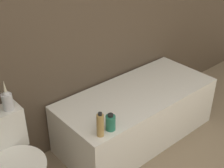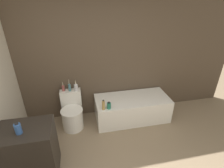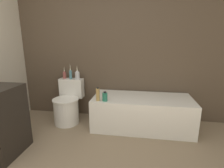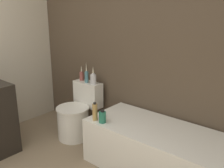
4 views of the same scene
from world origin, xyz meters
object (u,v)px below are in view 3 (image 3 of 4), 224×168
(toilet, at_px, (68,105))
(vase_silver, at_px, (71,74))
(shampoo_bottle_short, at_px, (105,97))
(vase_bronze, at_px, (77,75))
(bathtub, at_px, (142,112))
(shampoo_bottle_tall, at_px, (98,95))
(vase_gold, at_px, (65,74))

(toilet, bearing_deg, vase_silver, 90.00)
(shampoo_bottle_short, bearing_deg, vase_bronze, 141.21)
(bathtub, distance_m, shampoo_bottle_short, 0.69)
(bathtub, relative_size, shampoo_bottle_short, 10.79)
(shampoo_bottle_tall, bearing_deg, vase_bronze, 135.24)
(vase_gold, relative_size, shampoo_bottle_tall, 1.03)
(vase_gold, relative_size, vase_bronze, 0.88)
(vase_gold, height_order, shampoo_bottle_short, vase_gold)
(bathtub, relative_size, vase_silver, 5.61)
(toilet, distance_m, shampoo_bottle_short, 0.81)
(vase_bronze, relative_size, shampoo_bottle_tall, 1.17)
(shampoo_bottle_tall, bearing_deg, vase_gold, 145.41)
(bathtub, height_order, vase_silver, vase_silver)
(toilet, bearing_deg, shampoo_bottle_tall, -24.39)
(vase_silver, bearing_deg, vase_bronze, -0.48)
(vase_silver, distance_m, shampoo_bottle_tall, 0.80)
(toilet, height_order, shampoo_bottle_short, toilet)
(toilet, xyz_separation_m, vase_gold, (-0.13, 0.23, 0.49))
(vase_silver, height_order, shampoo_bottle_tall, vase_silver)
(shampoo_bottle_tall, height_order, shampoo_bottle_short, shampoo_bottle_tall)
(shampoo_bottle_short, bearing_deg, shampoo_bottle_tall, -177.04)
(vase_bronze, bearing_deg, toilet, -122.02)
(shampoo_bottle_tall, bearing_deg, toilet, 155.61)
(toilet, relative_size, shampoo_bottle_tall, 3.47)
(vase_silver, height_order, vase_bronze, vase_silver)
(bathtub, bearing_deg, shampoo_bottle_short, -154.86)
(vase_bronze, height_order, shampoo_bottle_tall, vase_bronze)
(vase_bronze, bearing_deg, shampoo_bottle_short, -38.79)
(vase_silver, height_order, shampoo_bottle_short, vase_silver)
(shampoo_bottle_tall, bearing_deg, shampoo_bottle_short, 2.96)
(toilet, distance_m, vase_gold, 0.56)
(toilet, bearing_deg, bathtub, -0.42)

